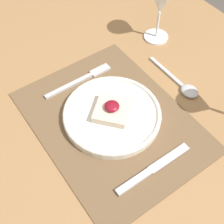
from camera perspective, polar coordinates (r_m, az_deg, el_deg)
ground_plane at (r=1.48m, az=-0.06°, el=-19.02°), size 8.00×8.00×0.00m
dining_table at (r=0.86m, az=-0.10°, el=-4.74°), size 1.52×1.15×0.76m
placemat at (r=0.79m, az=-0.11°, el=-1.62°), size 0.46×0.35×0.00m
dinner_plate at (r=0.78m, az=-0.00°, el=-0.31°), size 0.25×0.25×0.05m
fork at (r=0.88m, az=-5.32°, el=6.08°), size 0.02×0.20×0.01m
knife at (r=0.72m, az=6.75°, el=-10.78°), size 0.02×0.20×0.01m
spoon at (r=0.88m, az=13.02°, el=4.59°), size 0.19×0.04×0.01m
wine_glass_far at (r=0.95m, az=8.88°, el=18.98°), size 0.08×0.08×0.17m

